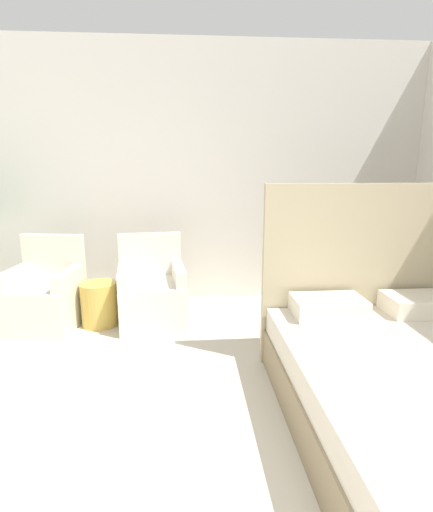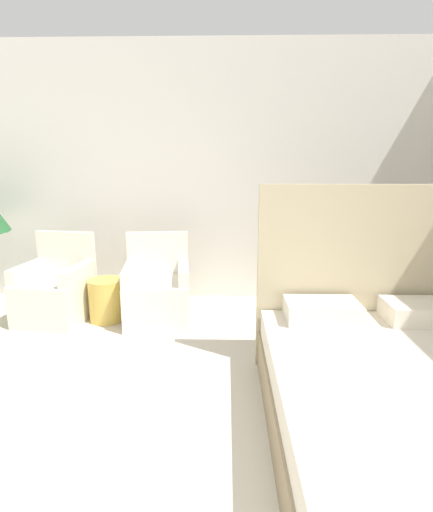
{
  "view_description": "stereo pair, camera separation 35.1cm",
  "coord_description": "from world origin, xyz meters",
  "px_view_note": "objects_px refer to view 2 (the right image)",
  "views": [
    {
      "loc": [
        0.08,
        -0.73,
        1.6
      ],
      "look_at": [
        0.34,
        2.68,
        0.79
      ],
      "focal_mm": 28.0,
      "sensor_mm": 36.0,
      "label": 1
    },
    {
      "loc": [
        0.43,
        -0.74,
        1.6
      ],
      "look_at": [
        0.34,
        2.68,
        0.79
      ],
      "focal_mm": 28.0,
      "sensor_mm": 36.0,
      "label": 2
    }
  ],
  "objects_px": {
    "armchair_near_window_right": "(157,295)",
    "armchair_near_window_left": "(56,294)",
    "bed": "(417,407)",
    "side_table": "(107,300)"
  },
  "relations": [
    {
      "from": "armchair_near_window_right",
      "to": "side_table",
      "type": "distance_m",
      "value": 0.53
    },
    {
      "from": "bed",
      "to": "armchair_near_window_left",
      "type": "height_order",
      "value": "bed"
    },
    {
      "from": "bed",
      "to": "side_table",
      "type": "distance_m",
      "value": 2.96
    },
    {
      "from": "armchair_near_window_right",
      "to": "armchair_near_window_left",
      "type": "bearing_deg",
      "value": 173.49
    },
    {
      "from": "armchair_near_window_right",
      "to": "bed",
      "type": "bearing_deg",
      "value": -53.51
    },
    {
      "from": "armchair_near_window_left",
      "to": "armchair_near_window_right",
      "type": "bearing_deg",
      "value": 7.79
    },
    {
      "from": "armchair_near_window_left",
      "to": "armchair_near_window_right",
      "type": "relative_size",
      "value": 1.0
    },
    {
      "from": "armchair_near_window_right",
      "to": "side_table",
      "type": "relative_size",
      "value": 2.03
    },
    {
      "from": "armchair_near_window_left",
      "to": "bed",
      "type": "bearing_deg",
      "value": -26.06
    },
    {
      "from": "armchair_near_window_right",
      "to": "side_table",
      "type": "height_order",
      "value": "armchair_near_window_right"
    }
  ]
}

